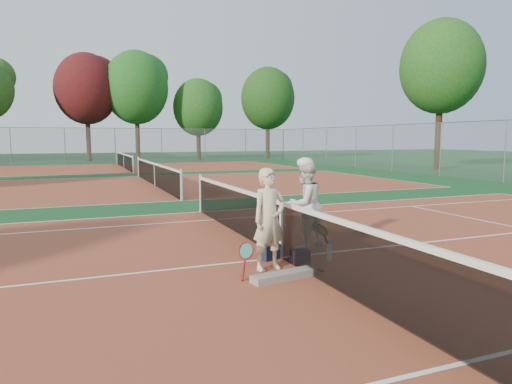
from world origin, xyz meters
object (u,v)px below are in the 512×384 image
Objects in this scene: sports_bag_purple at (300,257)px; net_main at (281,230)px; water_bottle at (329,252)px; racket_red at (246,260)px; racket_black_held at (322,238)px; player_b at (305,205)px; sports_bag_navy at (269,252)px; player_a at (269,219)px; racket_spare at (303,265)px.

net_main is at bearing 106.90° from sports_bag_purple.
net_main is 0.92m from water_bottle.
racket_red reaches higher than racket_black_held.
net_main reaches higher than racket_black_held.
player_b is 4.97× the size of sports_bag_navy.
player_a is 0.97× the size of player_b.
sports_bag_navy is at bearing 12.77° from player_b.
racket_red is (-0.96, -0.79, -0.25)m from net_main.
racket_spare is 2.00× the size of water_bottle.
water_bottle is at bearing -7.48° from player_a.
net_main is at bearing -0.09° from sports_bag_navy.
player_a is 0.94m from sports_bag_purple.
net_main is at bearing 19.84° from player_b.
water_bottle is (0.93, -0.49, 0.02)m from sports_bag_navy.
racket_spare is (0.61, -0.01, -0.81)m from player_a.
player_b is at bearing -87.88° from racket_black_held.
water_bottle is at bearing 50.74° from racket_black_held.
net_main is at bearing 144.75° from water_bottle.
sports_bag_navy is (0.24, 0.56, -0.69)m from player_a.
player_b reaches higher than racket_black_held.
player_b is at bearing 29.11° from sports_bag_navy.
racket_black_held is (0.91, 0.16, -0.25)m from net_main.
player_b reaches higher than water_bottle.
player_a is at bearing 6.87° from racket_black_held.
net_main is 36.60× the size of water_bottle.
racket_spare is 0.15m from sports_bag_purple.
sports_bag_purple is 0.99× the size of water_bottle.
racket_red is at bearing -132.56° from sports_bag_navy.
net_main reaches higher than racket_spare.
water_bottle is (1.17, 0.07, -0.67)m from player_a.
sports_bag_purple is at bearing -51.07° from sports_bag_navy.
player_a is at bearing -31.15° from racket_red.
racket_red is 1.00× the size of racket_black_held.
sports_bag_purple is at bearing 42.67° from player_b.
player_a is 5.49× the size of water_bottle.
player_a reaches higher than sports_bag_purple.
sports_bag_purple is (1.10, 0.32, -0.14)m from racket_red.
racket_red reaches higher than racket_spare.
racket_black_held is 1.73× the size of water_bottle.
player_a is (-0.48, -0.56, 0.31)m from net_main.
racket_red is 1.68m from water_bottle.
racket_black_held is 1.10m from racket_spare.
player_a is 0.77m from racket_red.
water_bottle is (0.56, 0.08, 0.14)m from racket_spare.
player_a is 1.35m from water_bottle.
racket_spare is at bearing 22.76° from racket_black_held.
sports_bag_purple is at bearing -1.92° from player_a.
racket_black_held is at bearing 7.93° from sports_bag_navy.
net_main reaches higher than water_bottle.
net_main is at bearing -2.28° from racket_spare.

